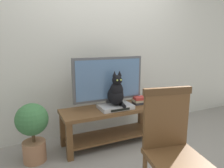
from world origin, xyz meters
TOP-DOWN VIEW (x-y plane):
  - ground_plane at (0.00, 0.00)m, footprint 12.00×12.00m
  - back_wall at (0.00, 1.04)m, footprint 7.00×0.12m
  - tv_stand at (-0.08, 0.51)m, footprint 1.30×0.47m
  - tv at (-0.08, 0.57)m, footprint 0.96×0.20m
  - media_box at (-0.02, 0.46)m, footprint 0.43×0.29m
  - cat at (-0.02, 0.44)m, footprint 0.21×0.31m
  - wooden_chair at (-0.06, -0.67)m, footprint 0.49×0.50m
  - book_stack at (0.39, 0.50)m, footprint 0.23×0.17m
  - potted_plant at (-1.05, 0.48)m, footprint 0.36×0.36m

SIDE VIEW (x-z plane):
  - ground_plane at x=0.00m, z-range 0.00..0.00m
  - tv_stand at x=-0.08m, z-range 0.09..0.59m
  - potted_plant at x=-1.05m, z-range 0.06..0.75m
  - media_box at x=-0.02m, z-range 0.50..0.55m
  - book_stack at x=0.39m, z-range 0.50..0.60m
  - wooden_chair at x=-0.06m, z-range 0.07..1.06m
  - cat at x=-0.02m, z-range 0.49..0.95m
  - tv at x=-0.08m, z-range 0.53..1.19m
  - back_wall at x=0.00m, z-range 0.00..2.80m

